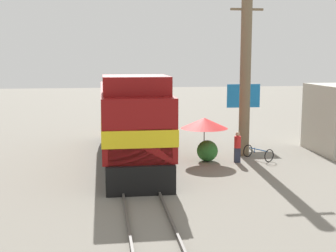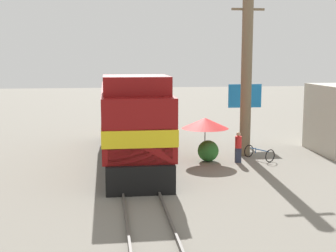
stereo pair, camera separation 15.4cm
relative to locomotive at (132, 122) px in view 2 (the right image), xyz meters
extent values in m
plane|color=slate|center=(0.00, -1.76, -2.06)|extent=(120.00, 120.00, 0.00)
cube|color=#4C4742|center=(-0.72, -1.76, -1.98)|extent=(0.08, 34.67, 0.15)
cube|color=#4C4742|center=(0.72, -1.76, -1.98)|extent=(0.08, 34.67, 0.15)
cube|color=black|center=(0.00, 0.35, -1.47)|extent=(2.78, 13.44, 1.18)
cube|color=maroon|center=(0.00, 0.35, 0.45)|extent=(3.02, 12.90, 2.65)
cube|color=yellow|center=(0.00, 0.35, 0.18)|extent=(3.06, 13.04, 0.70)
cube|color=yellow|center=(0.00, -5.16, -0.15)|extent=(2.57, 1.88, 1.46)
cube|color=maroon|center=(0.00, -3.68, 2.17)|extent=(2.84, 2.96, 0.81)
cylinder|color=#726047|center=(6.32, 0.60, 2.46)|extent=(0.59, 0.59, 9.04)
cube|color=#726047|center=(6.32, 0.60, 5.90)|extent=(1.80, 0.12, 0.12)
cylinder|color=#4C4C4C|center=(3.81, -0.53, -0.98)|extent=(0.05, 0.05, 2.16)
cone|color=red|center=(3.81, -0.53, -0.04)|extent=(2.46, 2.46, 0.55)
cube|color=#595959|center=(7.34, 4.12, -0.92)|extent=(0.12, 0.12, 2.28)
cube|color=#1972BF|center=(7.34, 4.12, 0.96)|extent=(2.12, 0.08, 1.46)
sphere|color=#2D722D|center=(3.97, -0.60, -1.50)|extent=(1.11, 1.11, 1.11)
cube|color=#2D3347|center=(5.45, -1.12, -1.67)|extent=(0.30, 0.20, 0.77)
cylinder|color=red|center=(5.45, -1.12, -0.98)|extent=(0.34, 0.34, 0.61)
sphere|color=tan|center=(5.45, -1.12, -0.56)|extent=(0.23, 0.23, 0.23)
torus|color=black|center=(6.39, 0.05, -1.71)|extent=(0.64, 0.36, 0.69)
torus|color=black|center=(7.10, -1.31, -1.71)|extent=(0.64, 0.36, 0.69)
cube|color=#194C99|center=(6.75, -0.63, -1.51)|extent=(0.64, 1.18, 0.04)
cylinder|color=#194C99|center=(6.63, -0.39, -1.59)|extent=(0.04, 0.04, 0.29)
camera|label=1|loc=(-1.48, -24.16, 3.42)|focal=50.00mm
camera|label=2|loc=(-1.33, -24.18, 3.42)|focal=50.00mm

